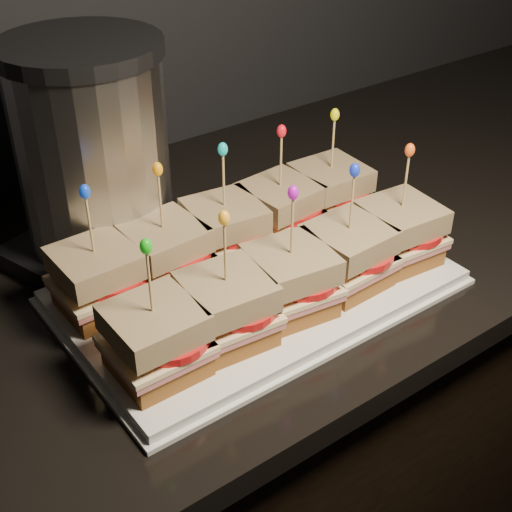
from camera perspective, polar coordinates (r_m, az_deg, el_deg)
cabinet at (r=1.37m, az=4.51°, el=-13.37°), size 2.23×0.62×0.88m
granite_slab at (r=1.08m, az=5.57°, el=3.37°), size 2.27×0.66×0.03m
platter at (r=0.88m, az=0.00°, el=-2.50°), size 0.46×0.28×0.02m
platter_rim at (r=0.88m, az=0.00°, el=-2.82°), size 0.47×0.29×0.01m
sandwich_0_bread_bot at (r=0.84m, az=-12.30°, el=-3.32°), size 0.09×0.09×0.02m
sandwich_0_ham at (r=0.83m, az=-12.43°, el=-2.45°), size 0.10×0.09×0.01m
sandwich_0_cheese at (r=0.83m, az=-12.49°, el=-2.06°), size 0.10×0.09×0.01m
sandwich_0_tomato at (r=0.82m, az=-11.62°, el=-1.55°), size 0.09×0.09×0.01m
sandwich_0_bread_top at (r=0.81m, az=-12.71°, el=-0.52°), size 0.09×0.09×0.03m
sandwich_0_pick at (r=0.79m, az=-13.11°, el=2.17°), size 0.00×0.00×0.09m
sandwich_0_frill at (r=0.77m, az=-13.54°, el=5.03°), size 0.01×0.01×0.02m
sandwich_1_bread_bot at (r=0.87m, az=-7.18°, el=-1.33°), size 0.09×0.09×0.02m
sandwich_1_ham at (r=0.86m, az=-7.26°, el=-0.46°), size 0.10×0.10×0.01m
sandwich_1_cheese at (r=0.86m, az=-7.29°, el=-0.08°), size 0.10×0.10×0.01m
sandwich_1_tomato at (r=0.85m, az=-6.43°, el=0.43°), size 0.09×0.09×0.01m
sandwich_1_bread_top at (r=0.84m, az=-7.42°, el=1.44°), size 0.09×0.09×0.03m
sandwich_1_pick at (r=0.82m, az=-7.64°, el=4.09°), size 0.00×0.00×0.09m
sandwich_1_frill at (r=0.80m, az=-7.88°, el=6.89°), size 0.01×0.01×0.02m
sandwich_2_bread_bot at (r=0.91m, az=-2.45°, el=0.53°), size 0.10×0.10×0.02m
sandwich_2_ham at (r=0.90m, az=-2.47°, el=1.38°), size 0.11×0.10×0.01m
sandwich_2_cheese at (r=0.90m, az=-2.48°, el=1.76°), size 0.11×0.10×0.01m
sandwich_2_tomato at (r=0.89m, az=-1.64°, el=2.25°), size 0.09×0.09×0.01m
sandwich_2_bread_top at (r=0.88m, az=-2.52°, el=3.24°), size 0.10×0.10×0.03m
sandwich_2_pick at (r=0.86m, az=-2.60°, el=5.82°), size 0.00×0.00×0.09m
sandwich_2_frill at (r=0.84m, az=-2.68°, el=8.54°), size 0.01×0.01×0.02m
sandwich_3_bread_bot at (r=0.95m, az=1.89°, el=2.23°), size 0.09×0.09×0.02m
sandwich_3_ham at (r=0.94m, az=1.91°, el=3.06°), size 0.10×0.10×0.01m
sandwich_3_cheese at (r=0.94m, az=1.92°, el=3.43°), size 0.10×0.10×0.01m
sandwich_3_tomato at (r=0.94m, az=2.73°, el=3.89°), size 0.09×0.09×0.01m
sandwich_3_bread_top at (r=0.93m, az=1.95°, el=4.86°), size 0.09×0.09×0.03m
sandwich_3_pick at (r=0.90m, az=2.00°, el=7.35°), size 0.00×0.00×0.09m
sandwich_3_frill at (r=0.89m, az=2.06°, el=9.96°), size 0.01×0.01×0.02m
sandwich_4_bread_bot at (r=1.00m, az=5.84°, el=3.77°), size 0.09×0.09×0.02m
sandwich_4_ham at (r=0.99m, az=5.89°, el=4.56°), size 0.10×0.10×0.01m
sandwich_4_cheese at (r=0.99m, az=5.92°, el=4.92°), size 0.10×0.10×0.01m
sandwich_4_tomato at (r=0.99m, az=6.70°, el=5.35°), size 0.09×0.09×0.01m
sandwich_4_bread_top at (r=0.98m, az=6.01°, el=6.30°), size 0.09×0.09×0.03m
sandwich_4_pick at (r=0.96m, az=6.17°, el=8.69°), size 0.00×0.00×0.09m
sandwich_4_frill at (r=0.94m, az=6.33°, el=11.18°), size 0.01×0.01×0.02m
sandwich_5_bread_bot at (r=0.75m, az=-7.88°, el=-8.25°), size 0.09×0.09×0.02m
sandwich_5_ham at (r=0.74m, az=-7.98°, el=-7.33°), size 0.09×0.09×0.01m
sandwich_5_cheese at (r=0.73m, az=-8.02°, el=-6.92°), size 0.10×0.09×0.01m
sandwich_5_tomato at (r=0.73m, az=-7.01°, el=-6.37°), size 0.09×0.09×0.01m
sandwich_5_bread_top at (r=0.72m, az=-8.19°, el=-5.29°), size 0.09×0.09×0.03m
sandwich_5_pick at (r=0.69m, az=-8.48°, el=-2.38°), size 0.00×0.00×0.09m
sandwich_5_frill at (r=0.66m, az=-8.80°, el=0.76°), size 0.01×0.01×0.02m
sandwich_6_bread_bot at (r=0.78m, az=-2.32°, el=-5.79°), size 0.09×0.09×0.02m
sandwich_6_ham at (r=0.77m, az=-2.34°, el=-4.88°), size 0.10×0.10×0.01m
sandwich_6_cheese at (r=0.77m, az=-2.35°, el=-4.47°), size 0.10×0.10×0.01m
sandwich_6_tomato at (r=0.76m, az=-1.37°, el=-3.92°), size 0.09×0.09×0.01m
sandwich_6_bread_top at (r=0.75m, az=-2.40°, el=-2.86°), size 0.10×0.10×0.03m
sandwich_6_pick at (r=0.72m, az=-2.48°, el=-0.00°), size 0.00×0.00×0.09m
sandwich_6_frill at (r=0.70m, az=-2.57°, el=3.06°), size 0.01×0.01×0.02m
sandwich_7_bread_bot at (r=0.82m, az=2.71°, el=-3.50°), size 0.10×0.10×0.02m
sandwich_7_ham at (r=0.81m, az=2.74°, el=-2.61°), size 0.11×0.10×0.01m
sandwich_7_cheese at (r=0.81m, az=2.75°, el=-2.21°), size 0.11×0.11×0.01m
sandwich_7_tomato at (r=0.81m, az=3.70°, el=-1.68°), size 0.09×0.09×0.01m
sandwich_7_bread_top at (r=0.79m, az=2.80°, el=-0.63°), size 0.10×0.10×0.03m
sandwich_7_pick at (r=0.77m, az=2.89°, el=2.13°), size 0.00×0.00×0.09m
sandwich_7_frill at (r=0.75m, az=2.99°, el=5.08°), size 0.01×0.01×0.02m
sandwich_8_bread_bot at (r=0.87m, az=7.20°, el=-1.42°), size 0.09×0.09×0.02m
sandwich_8_ham at (r=0.86m, az=7.27°, el=-0.55°), size 0.10×0.09×0.01m
sandwich_8_cheese at (r=0.86m, az=7.31°, el=-0.17°), size 0.10×0.10×0.01m
sandwich_8_tomato at (r=0.86m, az=8.20°, el=0.34°), size 0.09×0.09×0.01m
sandwich_8_bread_top at (r=0.84m, az=7.44°, el=1.35°), size 0.09×0.09×0.03m
sandwich_8_pick at (r=0.82m, az=7.66°, el=4.01°), size 0.00×0.00×0.09m
sandwich_8_frill at (r=0.80m, az=7.90°, el=6.82°), size 0.01×0.01×0.02m
sandwich_9_bread_bot at (r=0.92m, az=11.19°, el=0.44°), size 0.09×0.09×0.02m
sandwich_9_ham at (r=0.91m, az=11.30°, el=1.27°), size 0.10×0.10×0.01m
sandwich_9_cheese at (r=0.91m, az=11.35°, el=1.65°), size 0.10×0.10×0.01m
sandwich_9_tomato at (r=0.91m, az=12.19°, el=2.12°), size 0.09×0.09×0.01m
sandwich_9_bread_top at (r=0.90m, az=11.54°, el=3.10°), size 0.10×0.10×0.03m
sandwich_9_pick at (r=0.87m, az=11.86°, el=5.63°), size 0.00×0.00×0.09m
sandwich_9_frill at (r=0.86m, az=12.21°, el=8.29°), size 0.01×0.01×0.02m
appliance_base at (r=0.97m, az=-11.92°, el=0.93°), size 0.27×0.24×0.03m
appliance_body at (r=0.90m, az=-12.90°, el=8.07°), size 0.18×0.18×0.24m
appliance_lid at (r=0.86m, az=-14.02°, el=15.84°), size 0.19×0.19×0.02m
appliance at (r=0.91m, az=-12.87°, el=7.80°), size 0.22×0.18×0.29m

